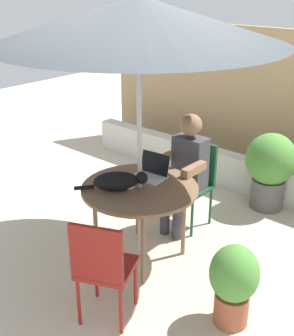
# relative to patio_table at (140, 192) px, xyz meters

# --- Properties ---
(ground_plane) EXTENTS (14.00, 14.00, 0.00)m
(ground_plane) POSITION_rel_patio_table_xyz_m (0.00, 0.00, -0.68)
(ground_plane) COLOR beige
(fence_back) EXTENTS (5.26, 0.08, 1.90)m
(fence_back) POSITION_rel_patio_table_xyz_m (0.00, 2.55, 0.27)
(fence_back) COLOR tan
(fence_back) RESTS_ON ground
(planter_wall_low) EXTENTS (4.74, 0.20, 0.44)m
(planter_wall_low) POSITION_rel_patio_table_xyz_m (0.00, 1.89, -0.46)
(planter_wall_low) COLOR beige
(planter_wall_low) RESTS_ON ground
(patio_table) EXTENTS (1.06, 1.06, 0.74)m
(patio_table) POSITION_rel_patio_table_xyz_m (0.00, 0.00, 0.00)
(patio_table) COLOR brown
(patio_table) RESTS_ON ground
(patio_umbrella) EXTENTS (2.36, 2.36, 2.35)m
(patio_umbrella) POSITION_rel_patio_table_xyz_m (0.00, 0.00, 1.49)
(patio_umbrella) COLOR #B7B7BC
(patio_umbrella) RESTS_ON ground
(chair_occupied) EXTENTS (0.40, 0.40, 0.90)m
(chair_occupied) POSITION_rel_patio_table_xyz_m (0.00, 0.86, -0.15)
(chair_occupied) COLOR #194C2D
(chair_occupied) RESTS_ON ground
(chair_empty) EXTENTS (0.53, 0.53, 0.90)m
(chair_empty) POSITION_rel_patio_table_xyz_m (0.37, -0.84, -0.15)
(chair_empty) COLOR maroon
(chair_empty) RESTS_ON ground
(person_seated) EXTENTS (0.48, 0.48, 1.24)m
(person_seated) POSITION_rel_patio_table_xyz_m (0.00, 0.70, 0.02)
(person_seated) COLOR #3F3F47
(person_seated) RESTS_ON ground
(laptop) EXTENTS (0.32, 0.28, 0.21)m
(laptop) POSITION_rel_patio_table_xyz_m (-0.06, 0.25, 0.12)
(laptop) COLOR silver
(laptop) RESTS_ON patio_table
(cat) EXTENTS (0.49, 0.49, 0.17)m
(cat) POSITION_rel_patio_table_xyz_m (-0.10, -0.17, 0.14)
(cat) COLOR black
(cat) RESTS_ON patio_table
(potted_plant_near_fence) EXTENTS (0.38, 0.38, 0.68)m
(potted_plant_near_fence) POSITION_rel_patio_table_xyz_m (1.12, -0.21, -0.30)
(potted_plant_near_fence) COLOR #9E5138
(potted_plant_near_fence) RESTS_ON ground
(potted_plant_by_chair) EXTENTS (0.57, 0.57, 0.89)m
(potted_plant_by_chair) POSITION_rel_patio_table_xyz_m (0.46, 1.69, -0.17)
(potted_plant_by_chair) COLOR #595654
(potted_plant_by_chair) RESTS_ON ground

